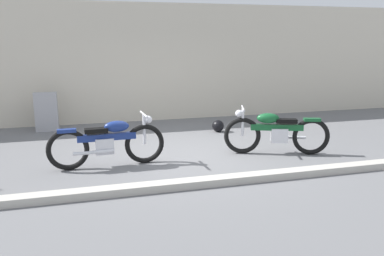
# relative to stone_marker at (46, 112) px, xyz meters

# --- Properties ---
(ground_plane) EXTENTS (40.00, 40.00, 0.00)m
(ground_plane) POSITION_rel_stone_marker_xyz_m (2.77, -2.96, -0.48)
(ground_plane) COLOR slate
(building_wall) EXTENTS (18.00, 0.30, 3.19)m
(building_wall) POSITION_rel_stone_marker_xyz_m (2.77, 0.78, 1.11)
(building_wall) COLOR beige
(building_wall) RESTS_ON ground_plane
(curb_strip) EXTENTS (18.00, 0.24, 0.12)m
(curb_strip) POSITION_rel_stone_marker_xyz_m (2.77, -4.67, -0.42)
(curb_strip) COLOR #B7B2A8
(curb_strip) RESTS_ON ground_plane
(stone_marker) EXTENTS (0.54, 0.21, 0.96)m
(stone_marker) POSITION_rel_stone_marker_xyz_m (0.00, 0.00, 0.00)
(stone_marker) COLOR #9E9EA3
(stone_marker) RESTS_ON ground_plane
(helmet) EXTENTS (0.29, 0.29, 0.29)m
(helmet) POSITION_rel_stone_marker_xyz_m (4.04, -1.22, -0.34)
(helmet) COLOR black
(helmet) RESTS_ON ground_plane
(motorcycle_blue) EXTENTS (2.07, 0.58, 0.93)m
(motorcycle_blue) POSITION_rel_stone_marker_xyz_m (1.26, -3.27, -0.04)
(motorcycle_blue) COLOR black
(motorcycle_blue) RESTS_ON ground_plane
(motorcycle_green) EXTENTS (1.98, 0.88, 0.93)m
(motorcycle_green) POSITION_rel_stone_marker_xyz_m (4.49, -3.35, -0.04)
(motorcycle_green) COLOR black
(motorcycle_green) RESTS_ON ground_plane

